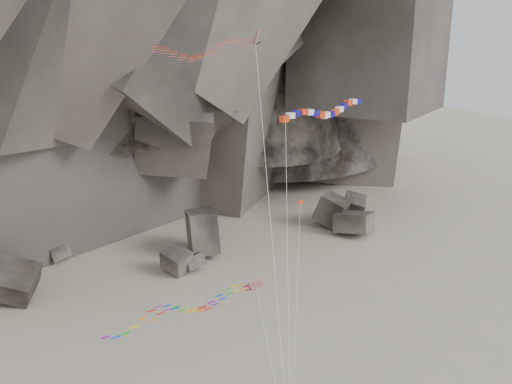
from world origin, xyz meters
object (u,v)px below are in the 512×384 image
banner_kite (324,112)px  parafoil_kite (179,308)px  delta_kite (201,49)px  pennant_kite (298,258)px

banner_kite → parafoil_kite: size_ratio=1.62×
delta_kite → pennant_kite: size_ratio=1.92×
parafoil_kite → pennant_kite: size_ratio=0.93×
delta_kite → pennant_kite: (7.09, -2.02, -16.58)m
delta_kite → banner_kite: 13.05m
banner_kite → pennant_kite: banner_kite is taller
parafoil_kite → pennant_kite: bearing=-8.6°
banner_kite → delta_kite: bearing=169.8°
delta_kite → parafoil_kite: size_ratio=2.07×
delta_kite → pennant_kite: 18.14m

